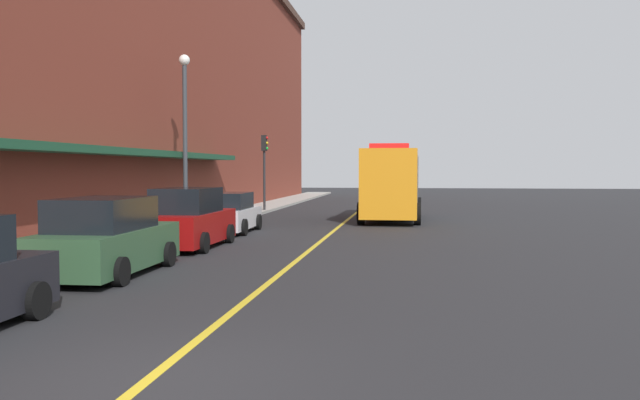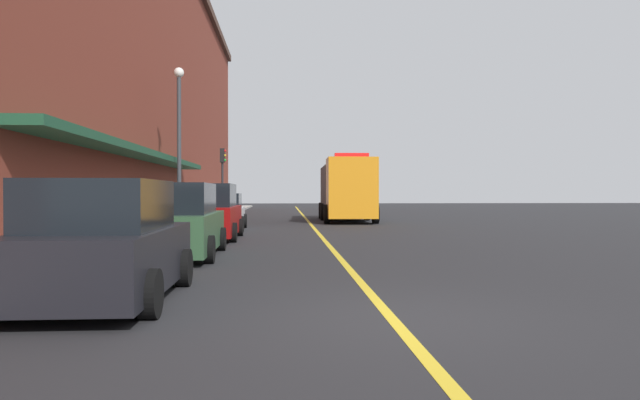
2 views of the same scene
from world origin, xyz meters
The scene contains 13 objects.
ground_plane centered at (0.00, 25.00, 0.00)m, with size 112.00×112.00×0.00m, color #232326.
sidewalk_left centered at (-6.20, 25.00, 0.07)m, with size 2.40×70.00×0.15m, color #9E9B93.
lane_center_stripe centered at (0.00, 25.00, 0.00)m, with size 0.16×70.00×0.01m, color gold.
brick_building_left centered at (-13.86, 24.00, 8.23)m, with size 14.10×64.00×16.44m.
parked_car_0 centered at (-4.00, 1.33, 0.83)m, with size 2.11×4.16×1.79m.
parked_car_1 centered at (-4.02, 7.25, 0.86)m, with size 2.18×4.79×1.84m.
parked_car_2 centered at (-3.90, 12.79, 0.88)m, with size 2.04×4.54×1.91m.
parked_car_3 centered at (-4.01, 17.94, 0.74)m, with size 2.00×4.18×1.58m.
utility_truck centered at (2.17, 25.37, 1.74)m, with size 2.95×8.45×3.64m.
parking_meter_0 centered at (-5.35, 14.36, 1.06)m, with size 0.14×0.18×1.33m.
parking_meter_1 centered at (-5.35, 11.98, 1.06)m, with size 0.14×0.18×1.33m.
street_lamp_left centered at (-5.95, 18.38, 4.40)m, with size 0.44×0.44×6.94m.
traffic_light_near centered at (-5.29, 30.08, 3.16)m, with size 0.38×0.36×4.30m.
Camera 2 is at (-1.37, -7.31, 1.60)m, focal length 32.48 mm.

